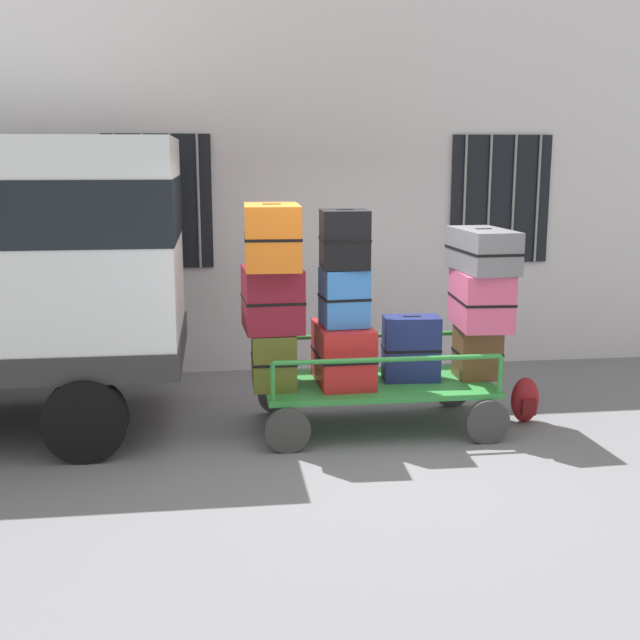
% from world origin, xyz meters
% --- Properties ---
extents(ground_plane, '(40.00, 40.00, 0.00)m').
position_xyz_m(ground_plane, '(0.00, 0.00, 0.00)').
color(ground_plane, slate).
extents(building_wall, '(12.00, 0.38, 5.00)m').
position_xyz_m(building_wall, '(0.00, 2.70, 2.50)').
color(building_wall, silver).
rests_on(building_wall, ground).
extents(luggage_cart, '(2.17, 1.14, 0.45)m').
position_xyz_m(luggage_cart, '(0.29, 0.31, 0.36)').
color(luggage_cart, '#2D8438').
rests_on(luggage_cart, ground).
extents(cart_railing, '(2.05, 1.01, 0.36)m').
position_xyz_m(cart_railing, '(0.29, 0.31, 0.74)').
color(cart_railing, '#2D8438').
rests_on(cart_railing, luggage_cart).
extents(suitcase_left_bottom, '(0.40, 0.54, 0.51)m').
position_xyz_m(suitcase_left_bottom, '(-0.68, 0.29, 0.70)').
color(suitcase_left_bottom, '#4C5119').
rests_on(suitcase_left_bottom, luggage_cart).
extents(suitcase_left_middle, '(0.55, 0.65, 0.57)m').
position_xyz_m(suitcase_left_middle, '(-0.68, 0.35, 1.24)').
color(suitcase_left_middle, maroon).
rests_on(suitcase_left_middle, suitcase_left_bottom).
extents(suitcase_left_top, '(0.51, 0.80, 0.56)m').
position_xyz_m(suitcase_left_top, '(-0.68, 0.28, 1.81)').
color(suitcase_left_top, orange).
rests_on(suitcase_left_top, suitcase_left_middle).
extents(suitcase_midleft_bottom, '(0.52, 0.77, 0.55)m').
position_xyz_m(suitcase_midleft_bottom, '(-0.04, 0.32, 0.72)').
color(suitcase_midleft_bottom, '#B21E1E').
rests_on(suitcase_midleft_bottom, luggage_cart).
extents(suitcase_midleft_middle, '(0.44, 0.44, 0.53)m').
position_xyz_m(suitcase_midleft_middle, '(-0.04, 0.29, 1.26)').
color(suitcase_midleft_middle, '#3372C6').
rests_on(suitcase_midleft_middle, suitcase_midleft_bottom).
extents(suitcase_midleft_top, '(0.44, 0.44, 0.52)m').
position_xyz_m(suitcase_midleft_top, '(-0.04, 0.28, 1.78)').
color(suitcase_midleft_top, black).
rests_on(suitcase_midleft_top, suitcase_midleft_middle).
extents(suitcase_center_bottom, '(0.54, 0.33, 0.61)m').
position_xyz_m(suitcase_center_bottom, '(0.61, 0.34, 0.75)').
color(suitcase_center_bottom, navy).
rests_on(suitcase_center_bottom, luggage_cart).
extents(suitcase_midright_bottom, '(0.40, 0.37, 0.50)m').
position_xyz_m(suitcase_midright_bottom, '(1.25, 0.35, 0.69)').
color(suitcase_midright_bottom, brown).
rests_on(suitcase_midright_bottom, luggage_cart).
extents(suitcase_midright_middle, '(0.51, 0.81, 0.52)m').
position_xyz_m(suitcase_midright_middle, '(1.25, 0.31, 1.20)').
color(suitcase_midright_middle, '#CC4C72').
rests_on(suitcase_midright_middle, suitcase_midright_bottom).
extents(suitcase_midright_top, '(0.47, 0.90, 0.39)m').
position_xyz_m(suitcase_midright_top, '(1.25, 0.31, 1.66)').
color(suitcase_midright_top, slate).
rests_on(suitcase_midright_top, suitcase_midright_middle).
extents(backpack, '(0.27, 0.22, 0.44)m').
position_xyz_m(backpack, '(1.72, 0.29, 0.22)').
color(backpack, maroon).
rests_on(backpack, ground).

